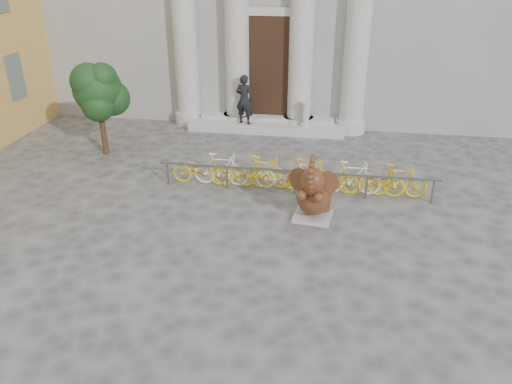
% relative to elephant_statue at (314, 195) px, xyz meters
% --- Properties ---
extents(ground, '(80.00, 80.00, 0.00)m').
position_rel_elephant_statue_xyz_m(ground, '(-2.20, -2.57, -0.69)').
color(ground, '#474442').
rests_on(ground, ground).
extents(entrance_steps, '(6.00, 1.20, 0.36)m').
position_rel_elephant_statue_xyz_m(entrance_steps, '(-2.20, 6.83, -0.51)').
color(entrance_steps, '#A8A59E').
rests_on(entrance_steps, ground).
extents(elephant_statue, '(1.27, 1.46, 1.90)m').
position_rel_elephant_statue_xyz_m(elephant_statue, '(0.00, 0.00, 0.00)').
color(elephant_statue, '#A8A59E').
rests_on(elephant_statue, ground).
extents(bike_rack, '(8.00, 0.53, 1.00)m').
position_rel_elephant_statue_xyz_m(bike_rack, '(-0.61, 1.66, -0.19)').
color(bike_rack, slate).
rests_on(bike_rack, ground).
extents(tree, '(1.81, 1.65, 3.15)m').
position_rel_elephant_statue_xyz_m(tree, '(-7.28, 3.46, 1.50)').
color(tree, '#332114').
rests_on(tree, ground).
extents(pedestrian, '(0.77, 0.60, 1.87)m').
position_rel_elephant_statue_xyz_m(pedestrian, '(-3.00, 6.48, 0.60)').
color(pedestrian, black).
rests_on(pedestrian, entrance_steps).
extents(balustrade_post, '(0.38, 0.38, 0.93)m').
position_rel_elephant_statue_xyz_m(balustrade_post, '(-0.70, 6.53, 0.10)').
color(balustrade_post, '#A8A59E').
rests_on(balustrade_post, entrance_steps).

